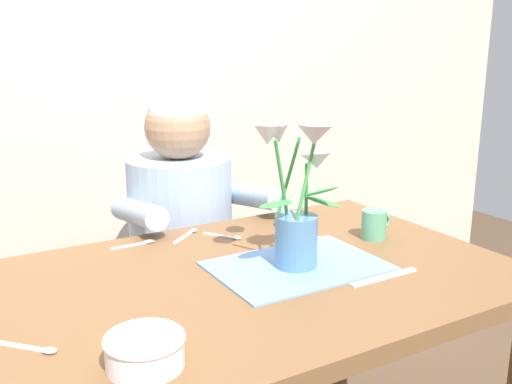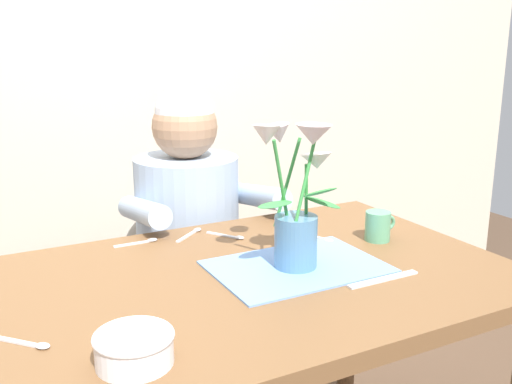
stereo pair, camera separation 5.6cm
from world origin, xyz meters
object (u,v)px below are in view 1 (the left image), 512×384
(seated_person, at_px, (182,257))
(flower_vase, at_px, (297,203))
(ceramic_bowl, at_px, (145,350))
(coffee_cup, at_px, (374,224))
(dinner_knife, at_px, (384,277))

(seated_person, bearing_deg, flower_vase, -87.42)
(flower_vase, distance_m, ceramic_bowl, 0.53)
(seated_person, bearing_deg, ceramic_bowl, -116.19)
(seated_person, distance_m, coffee_cup, 0.69)
(seated_person, xyz_separation_m, coffee_cup, (0.33, -0.57, 0.22))
(coffee_cup, bearing_deg, ceramic_bowl, -158.35)
(ceramic_bowl, relative_size, coffee_cup, 1.46)
(seated_person, relative_size, dinner_knife, 5.97)
(ceramic_bowl, bearing_deg, dinner_knife, 7.59)
(dinner_knife, relative_size, coffee_cup, 2.04)
(dinner_knife, distance_m, coffee_cup, 0.28)
(ceramic_bowl, distance_m, dinner_knife, 0.60)
(flower_vase, bearing_deg, ceramic_bowl, -153.00)
(seated_person, xyz_separation_m, dinner_knife, (0.16, -0.79, 0.18))
(ceramic_bowl, xyz_separation_m, coffee_cup, (0.76, 0.30, 0.01))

